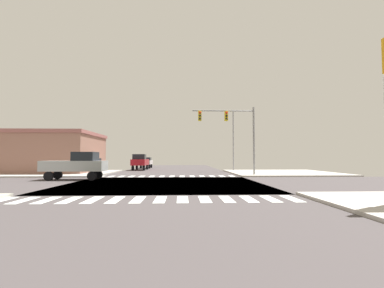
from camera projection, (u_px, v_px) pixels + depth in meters
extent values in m
cube|color=#443E40|center=(165.00, 184.00, 19.23)|extent=(14.00, 90.00, 0.05)
cube|color=#443E40|center=(165.00, 184.00, 19.23)|extent=(90.00, 12.00, 0.05)
cube|color=#B2ADA3|center=(281.00, 173.00, 31.71)|extent=(12.00, 12.00, 0.14)
cube|color=#ABA9A2|center=(59.00, 173.00, 30.71)|extent=(12.00, 12.00, 0.14)
cube|color=white|center=(0.00, 200.00, 11.68)|extent=(0.50, 2.00, 0.01)
cube|color=white|center=(24.00, 200.00, 11.72)|extent=(0.50, 2.00, 0.01)
cube|color=white|center=(47.00, 200.00, 11.76)|extent=(0.50, 2.00, 0.01)
cube|color=white|center=(70.00, 200.00, 11.80)|extent=(0.50, 2.00, 0.01)
cube|color=white|center=(93.00, 200.00, 11.84)|extent=(0.50, 2.00, 0.01)
cube|color=white|center=(115.00, 200.00, 11.88)|extent=(0.50, 2.00, 0.01)
cube|color=white|center=(138.00, 200.00, 11.92)|extent=(0.50, 2.00, 0.01)
cube|color=white|center=(160.00, 199.00, 11.95)|extent=(0.50, 2.00, 0.01)
cube|color=white|center=(183.00, 199.00, 11.99)|extent=(0.50, 2.00, 0.01)
cube|color=white|center=(205.00, 199.00, 12.03)|extent=(0.50, 2.00, 0.01)
cube|color=white|center=(227.00, 199.00, 12.07)|extent=(0.50, 2.00, 0.01)
cube|color=white|center=(249.00, 199.00, 12.11)|extent=(0.50, 2.00, 0.01)
cube|color=white|center=(270.00, 199.00, 12.15)|extent=(0.50, 2.00, 0.01)
cube|color=white|center=(292.00, 199.00, 12.19)|extent=(0.50, 2.00, 0.01)
cube|color=white|center=(101.00, 176.00, 26.26)|extent=(0.50, 2.00, 0.01)
cube|color=white|center=(111.00, 176.00, 26.29)|extent=(0.50, 2.00, 0.01)
cube|color=white|center=(122.00, 176.00, 26.33)|extent=(0.50, 2.00, 0.01)
cube|color=white|center=(132.00, 176.00, 26.37)|extent=(0.50, 2.00, 0.01)
cube|color=white|center=(142.00, 176.00, 26.41)|extent=(0.50, 2.00, 0.01)
cube|color=white|center=(152.00, 176.00, 26.45)|extent=(0.50, 2.00, 0.01)
cube|color=white|center=(162.00, 176.00, 26.49)|extent=(0.50, 2.00, 0.01)
cube|color=white|center=(172.00, 176.00, 26.53)|extent=(0.50, 2.00, 0.01)
cube|color=white|center=(182.00, 176.00, 26.56)|extent=(0.50, 2.00, 0.01)
cube|color=white|center=(192.00, 176.00, 26.60)|extent=(0.50, 2.00, 0.01)
cube|color=white|center=(202.00, 176.00, 26.64)|extent=(0.50, 2.00, 0.01)
cube|color=white|center=(212.00, 176.00, 26.68)|extent=(0.50, 2.00, 0.01)
cube|color=white|center=(222.00, 176.00, 26.72)|extent=(0.50, 2.00, 0.01)
cube|color=white|center=(232.00, 176.00, 26.76)|extent=(0.50, 2.00, 0.01)
cylinder|color=gray|center=(254.00, 141.00, 27.47)|extent=(0.20, 0.20, 7.10)
cylinder|color=gray|center=(223.00, 111.00, 27.50)|extent=(6.36, 0.14, 0.14)
cube|color=yellow|center=(226.00, 116.00, 27.49)|extent=(0.32, 0.40, 1.00)
sphere|color=red|center=(227.00, 113.00, 27.26)|extent=(0.22, 0.22, 0.22)
sphere|color=black|center=(227.00, 116.00, 27.24)|extent=(0.22, 0.22, 0.22)
sphere|color=black|center=(227.00, 119.00, 27.23)|extent=(0.22, 0.22, 0.22)
cube|color=yellow|center=(200.00, 116.00, 27.38)|extent=(0.32, 0.40, 1.00)
sphere|color=red|center=(200.00, 113.00, 27.15)|extent=(0.22, 0.22, 0.22)
sphere|color=black|center=(200.00, 116.00, 27.14)|extent=(0.22, 0.22, 0.22)
sphere|color=black|center=(200.00, 119.00, 27.12)|extent=(0.22, 0.22, 0.22)
cylinder|color=gray|center=(233.00, 140.00, 36.16)|extent=(0.16, 0.16, 8.36)
cylinder|color=gray|center=(228.00, 111.00, 36.34)|extent=(1.40, 0.10, 0.10)
ellipsoid|color=silver|center=(223.00, 111.00, 36.31)|extent=(0.60, 0.32, 0.20)
cube|color=#956656|center=(34.00, 154.00, 32.71)|extent=(14.75, 9.55, 4.53)
cube|color=#975854|center=(35.00, 134.00, 32.84)|extent=(15.05, 9.85, 0.40)
cube|color=black|center=(97.00, 166.00, 29.22)|extent=(0.24, 2.20, 1.80)
cylinder|color=black|center=(149.00, 166.00, 45.18)|extent=(0.26, 0.68, 0.68)
cylinder|color=black|center=(141.00, 166.00, 45.13)|extent=(0.26, 0.68, 0.68)
cylinder|color=black|center=(151.00, 166.00, 48.10)|extent=(0.26, 0.68, 0.68)
cylinder|color=black|center=(143.00, 166.00, 48.05)|extent=(0.26, 0.68, 0.68)
cube|color=silver|center=(146.00, 162.00, 46.65)|extent=(1.80, 4.30, 0.66)
cube|color=black|center=(146.00, 159.00, 46.68)|extent=(1.55, 2.24, 0.54)
cylinder|color=black|center=(98.00, 175.00, 23.30)|extent=(0.74, 0.26, 0.74)
cylinder|color=black|center=(92.00, 176.00, 21.71)|extent=(0.74, 0.26, 0.74)
cylinder|color=black|center=(58.00, 175.00, 23.17)|extent=(0.74, 0.26, 0.74)
cylinder|color=black|center=(49.00, 176.00, 21.57)|extent=(0.74, 0.26, 0.74)
cube|color=#ADB2B4|center=(74.00, 166.00, 22.48)|extent=(5.10, 2.00, 0.86)
cube|color=black|center=(85.00, 156.00, 22.55)|extent=(1.79, 1.76, 0.75)
cylinder|color=black|center=(144.00, 168.00, 38.13)|extent=(0.26, 0.74, 0.74)
cylinder|color=black|center=(133.00, 168.00, 38.07)|extent=(0.26, 0.74, 0.74)
cylinder|color=black|center=(147.00, 167.00, 41.59)|extent=(0.26, 0.74, 0.74)
cylinder|color=black|center=(137.00, 167.00, 41.53)|extent=(0.26, 0.74, 0.74)
cube|color=maroon|center=(140.00, 162.00, 39.87)|extent=(2.00, 5.10, 0.86)
cube|color=black|center=(139.00, 157.00, 39.02)|extent=(1.76, 1.78, 0.75)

